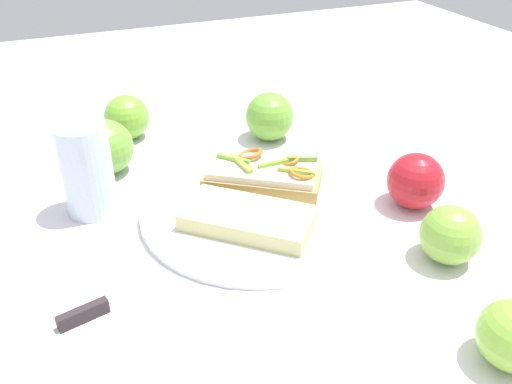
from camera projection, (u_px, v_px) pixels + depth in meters
The scene contains 11 objects.
ground_plane at pixel (256, 213), 0.73m from camera, with size 2.00×2.00×0.00m, color white.
plate at pixel (256, 209), 0.73m from camera, with size 0.31×0.31×0.01m, color white.
sandwich at pixel (264, 176), 0.76m from camera, with size 0.16×0.18×0.05m.
bread_slice_side at pixel (248, 218), 0.68m from camera, with size 0.16×0.08×0.02m, color beige.
apple_0 at pixel (106, 147), 0.81m from camera, with size 0.08×0.08×0.08m, color #6DAB39.
apple_1 at pixel (450, 235), 0.63m from camera, with size 0.07×0.07×0.07m, color #81B33F.
apple_3 at pixel (270, 117), 0.91m from camera, with size 0.08×0.08×0.08m, color #6BAA38.
apple_4 at pixel (127, 117), 0.91m from camera, with size 0.08×0.08×0.08m, color #73AE36.
apple_5 at pixel (416, 181), 0.73m from camera, with size 0.08×0.08×0.08m, color #B11A24.
drinking_glass at pixel (86, 170), 0.71m from camera, with size 0.07×0.07×0.13m, color silver.
knife at pixel (69, 322), 0.55m from camera, with size 0.04×0.13×0.02m.
Camera 1 is at (0.56, -0.23, 0.41)m, focal length 37.74 mm.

